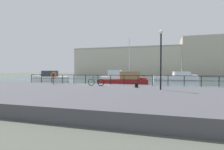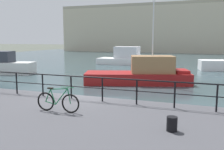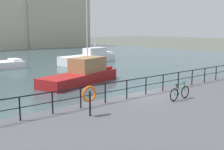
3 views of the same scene
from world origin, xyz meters
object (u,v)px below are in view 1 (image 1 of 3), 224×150
Objects in this scene: moored_small_launch at (176,78)px; moored_green_narrowboat at (125,80)px; parked_bicycle at (96,82)px; mooring_bollard at (136,85)px; harbor_building at (161,61)px; moored_red_daysailer at (117,76)px; life_ring_stand at (53,76)px; quay_lamp_post at (161,52)px; moored_blue_motorboat at (51,78)px.

moored_green_narrowboat is at bearing -138.99° from moored_small_launch.
parked_bicycle is 4.32m from mooring_bollard.
moored_red_daysailer is (-10.15, -34.63, -5.43)m from harbor_building.
moored_small_launch reaches higher than parked_bicycle.
moored_small_launch is 26.46m from life_ring_stand.
quay_lamp_post is at bearing -83.26° from moored_green_narrowboat.
moored_green_narrowboat is at bearing 114.44° from quay_lamp_post.
life_ring_stand is (8.20, -10.80, 0.84)m from moored_blue_motorboat.
moored_red_daysailer reaches higher than moored_blue_motorboat.
moored_green_narrowboat is (-5.26, -48.28, -5.44)m from harbor_building.
moored_small_launch is 21.41× the size of mooring_bollard.
moored_blue_motorboat is 15.08× the size of mooring_bollard.
life_ring_stand is 0.28× the size of quay_lamp_post.
moored_small_launch is 24.65m from quay_lamp_post.
moored_small_launch is 1.91× the size of quay_lamp_post.
moored_blue_motorboat reaches higher than mooring_bollard.
moored_green_narrowboat is 12.02m from mooring_bollard.
moored_blue_motorboat reaches higher than life_ring_stand.
parked_bicycle is (-5.96, -59.20, -5.12)m from harbor_building.
quay_lamp_post is (10.67, -26.36, 3.05)m from moored_red_daysailer.
moored_green_narrowboat reaches higher than quay_lamp_post.
parked_bicycle is at bearing -95.74° from harbor_building.
moored_small_launch is (23.26, 10.93, -0.11)m from moored_blue_motorboat.
moored_small_launch is (13.64, -2.09, -0.05)m from moored_red_daysailer.
moored_green_narrowboat is 1.70× the size of quay_lamp_post.
harbor_building is 6.77× the size of moored_red_daysailer.
harbor_building is 9.41× the size of moored_blue_motorboat.
harbor_building is at bearing -124.55° from moored_blue_motorboat.
quay_lamp_post reaches higher than life_ring_stand.
moored_green_narrowboat is at bearing 83.94° from parked_bicycle.
harbor_building is 12.68× the size of quay_lamp_post.
moored_small_launch is at bearing 83.02° from quay_lamp_post.
moored_small_launch is 5.32× the size of parked_bicycle.
harbor_building is 44.72× the size of life_ring_stand.
parked_bicycle is (-9.44, -22.48, 0.36)m from moored_small_launch.
harbor_building is at bearing 74.14° from moored_red_daysailer.
harbor_building is at bearing 88.40° from mooring_bollard.
life_ring_stand is at bearing 172.56° from mooring_bollard.
quay_lamp_post is (20.29, -13.34, 2.99)m from moored_blue_motorboat.
moored_red_daysailer is (9.62, 13.02, -0.06)m from moored_blue_motorboat.
moored_blue_motorboat is at bearing -112.53° from harbor_building.
harbor_building is at bearing 90.49° from quay_lamp_post.
life_ring_stand is at bearing -139.48° from moored_green_narrowboat.
harbor_building is 59.72m from parked_bicycle.
quay_lamp_post is (6.47, -1.80, 2.73)m from parked_bicycle.
moored_red_daysailer is 1.10× the size of moored_green_narrowboat.
harbor_building is 61.05m from quay_lamp_post.
parked_bicycle is at bearing -124.65° from moored_small_launch.
mooring_bollard is at bearing 134.23° from moored_blue_motorboat.
moored_green_narrowboat is 10.95m from parked_bicycle.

